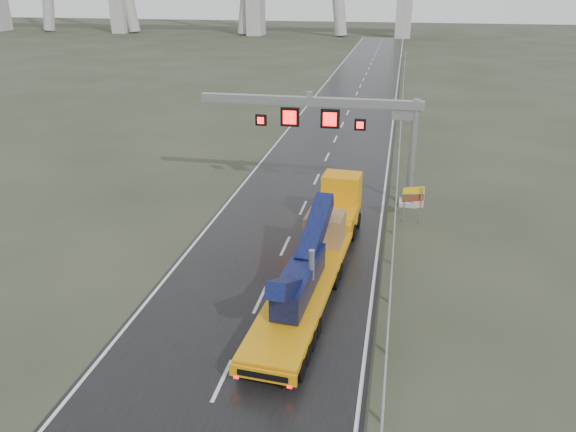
% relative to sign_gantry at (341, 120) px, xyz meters
% --- Properties ---
extents(ground, '(400.00, 400.00, 0.00)m').
position_rel_sign_gantry_xyz_m(ground, '(-2.10, -17.99, -5.61)').
color(ground, '#2B3122').
rests_on(ground, ground).
extents(road, '(11.00, 200.00, 0.02)m').
position_rel_sign_gantry_xyz_m(road, '(-2.10, 22.01, -5.60)').
color(road, black).
rests_on(road, ground).
extents(guardrail, '(0.20, 140.00, 1.40)m').
position_rel_sign_gantry_xyz_m(guardrail, '(4.00, 12.01, -4.91)').
color(guardrail, gray).
rests_on(guardrail, ground).
extents(sign_gantry, '(14.90, 1.20, 7.42)m').
position_rel_sign_gantry_xyz_m(sign_gantry, '(0.00, 0.00, 0.00)').
color(sign_gantry, '#9E9D99').
rests_on(sign_gantry, ground).
extents(heavy_haul_truck, '(3.60, 17.20, 4.01)m').
position_rel_sign_gantry_xyz_m(heavy_haul_truck, '(0.25, -10.33, -4.06)').
color(heavy_haul_truck, '#CE8D0B').
rests_on(heavy_haul_truck, ground).
extents(exit_sign_pair, '(1.33, 0.62, 2.43)m').
position_rel_sign_gantry_xyz_m(exit_sign_pair, '(5.00, -3.09, -3.91)').
color(exit_sign_pair, gray).
rests_on(exit_sign_pair, ground).
extents(striped_barrier, '(0.82, 0.66, 1.23)m').
position_rel_sign_gantry_xyz_m(striped_barrier, '(5.42, -0.26, -5.00)').
color(striped_barrier, red).
rests_on(striped_barrier, ground).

